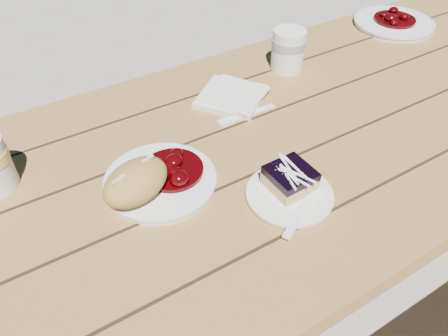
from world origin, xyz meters
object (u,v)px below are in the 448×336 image
main_plate (161,182)px  second_plate (394,23)px  dessert_plate (289,195)px  bread_roll (136,182)px  picnic_table (308,169)px  blueberry_cake (290,178)px  coffee_cup (288,50)px

main_plate → second_plate: (0.96, 0.27, 0.00)m
dessert_plate → bread_roll: bearing=150.6°
picnic_table → blueberry_cake: size_ratio=24.06×
picnic_table → second_plate: (0.55, 0.27, 0.17)m
main_plate → coffee_cup: bearing=25.5°
picnic_table → second_plate: 0.63m
dessert_plate → coffee_cup: bearing=53.0°
second_plate → bread_roll: bearing=-164.0°
main_plate → bread_roll: bread_roll is taller
bread_roll → second_plate: bread_roll is taller
bread_roll → second_plate: size_ratio=0.56×
bread_roll → second_plate: bearing=16.0°
coffee_cup → main_plate: bearing=-154.5°
main_plate → bread_roll: (-0.06, -0.02, 0.04)m
picnic_table → dessert_plate: (-0.21, -0.17, 0.17)m
dessert_plate → coffee_cup: (0.30, 0.40, 0.05)m
bread_roll → second_plate: (1.02, 0.29, -0.04)m
dessert_plate → blueberry_cake: bearing=56.3°
picnic_table → second_plate: second_plate is taller
blueberry_cake → second_plate: 0.86m
picnic_table → blueberry_cake: (-0.20, -0.15, 0.19)m
coffee_cup → blueberry_cake: bearing=-127.2°
picnic_table → dessert_plate: size_ratio=12.25×
second_plate → blueberry_cake: bearing=-150.9°
main_plate → bread_roll: 0.07m
blueberry_cake → second_plate: blueberry_cake is taller
picnic_table → bread_roll: bearing=-176.6°
main_plate → blueberry_cake: (0.21, -0.15, 0.02)m
main_plate → coffee_cup: 0.55m
dessert_plate → blueberry_cake: 0.03m
picnic_table → bread_roll: (-0.47, -0.03, 0.21)m
bread_roll → picnic_table: bearing=3.4°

